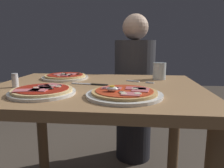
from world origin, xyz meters
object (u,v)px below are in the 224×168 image
pizza_across_left (65,77)px  fork (138,82)px  water_glass_near (159,72)px  salt_shaker (15,81)px  pizza_foreground (124,93)px  knife (92,84)px  dining_table (96,111)px  pizza_across_right (42,91)px  diner_person (134,93)px

pizza_across_left → fork: (0.43, -0.07, -0.01)m
water_glass_near → fork: size_ratio=0.65×
water_glass_near → salt_shaker: bearing=-156.3°
pizza_foreground → salt_shaker: (-0.52, 0.12, 0.02)m
fork → water_glass_near: bearing=39.4°
fork → knife: size_ratio=0.77×
pizza_foreground → knife: pizza_foreground is taller
pizza_across_left → water_glass_near: 0.56m
dining_table → water_glass_near: (0.33, 0.24, 0.17)m
dining_table → salt_shaker: bearing=-169.0°
pizza_foreground → water_glass_near: 0.47m
dining_table → salt_shaker: size_ratio=15.44×
pizza_across_left → knife: (0.20, -0.18, -0.01)m
pizza_across_right → fork: 0.51m
pizza_foreground → salt_shaker: 0.54m
dining_table → knife: size_ratio=5.31×
pizza_across_left → diner_person: diner_person is taller
water_glass_near → fork: 0.17m
water_glass_near → dining_table: bearing=-144.3°
dining_table → water_glass_near: bearing=35.7°
dining_table → fork: bearing=33.2°
fork → diner_person: bearing=91.7°
pizza_foreground → pizza_across_left: pizza_foreground is taller
pizza_across_right → fork: size_ratio=1.82×
pizza_across_left → knife: size_ratio=1.41×
pizza_across_right → water_glass_near: (0.52, 0.43, 0.03)m
pizza_across_right → knife: (0.16, 0.22, -0.01)m
dining_table → water_glass_near: water_glass_near is taller
fork → salt_shaker: bearing=-160.4°
dining_table → salt_shaker: salt_shaker is taller
pizza_across_right → water_glass_near: water_glass_near is taller
fork → diner_person: 0.58m
diner_person → pizza_across_left: bearing=49.3°
pizza_across_left → water_glass_near: water_glass_near is taller
pizza_across_left → fork: size_ratio=1.84×
pizza_across_left → diner_person: 0.66m
knife → pizza_foreground: bearing=-52.2°
knife → pizza_across_right: bearing=-126.6°
dining_table → diner_person: diner_person is taller
water_glass_near → pizza_foreground: bearing=-112.8°
dining_table → diner_person: bearing=74.6°
pizza_across_right → salt_shaker: (-0.19, 0.12, 0.02)m
dining_table → fork: (0.21, 0.13, 0.13)m
salt_shaker → diner_person: size_ratio=0.06×
water_glass_near → salt_shaker: water_glass_near is taller
pizza_across_left → salt_shaker: bearing=-118.6°
pizza_foreground → knife: size_ratio=1.55×
dining_table → knife: knife is taller
pizza_across_right → fork: (0.39, 0.33, -0.01)m
dining_table → pizza_across_left: size_ratio=3.77×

